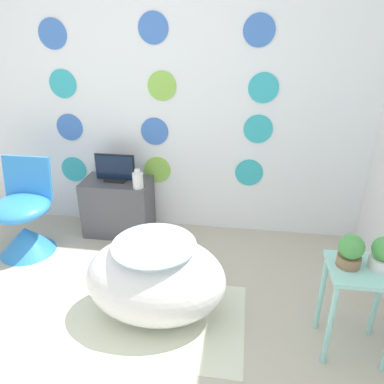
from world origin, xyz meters
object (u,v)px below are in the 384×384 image
object	(u,v)px
bathtub	(156,279)
potted_plant_right	(384,254)
tv	(115,169)
potted_plant_left	(351,251)
vase	(138,180)
chair	(24,223)

from	to	relation	value
bathtub	potted_plant_right	world-z (taller)	potted_plant_right
tv	bathtub	bearing A→B (deg)	-59.73
potted_plant_left	vase	bearing A→B (deg)	146.19
bathtub	tv	size ratio (longest dim) A/B	2.58
bathtub	chair	distance (m)	1.38
potted_plant_left	potted_plant_right	xyz separation A→B (m)	(0.17, 0.00, -0.00)
chair	potted_plant_right	bearing A→B (deg)	-14.89
tv	potted_plant_right	bearing A→B (deg)	-30.50
potted_plant_left	potted_plant_right	size ratio (longest dim) A/B	1.00
tv	vase	bearing A→B (deg)	-27.24
vase	potted_plant_right	size ratio (longest dim) A/B	0.87
potted_plant_right	chair	bearing A→B (deg)	165.11
chair	tv	distance (m)	0.87
chair	potted_plant_left	size ratio (longest dim) A/B	4.18
tv	vase	distance (m)	0.27
tv	potted_plant_left	size ratio (longest dim) A/B	1.87
bathtub	potted_plant_right	xyz separation A→B (m)	(1.28, -0.10, 0.38)
tv	vase	size ratio (longest dim) A/B	2.14
bathtub	potted_plant_left	xyz separation A→B (m)	(1.11, -0.10, 0.39)
tv	potted_plant_left	xyz separation A→B (m)	(1.70, -1.10, 0.05)
vase	potted_plant_right	distance (m)	1.91
bathtub	tv	distance (m)	1.21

